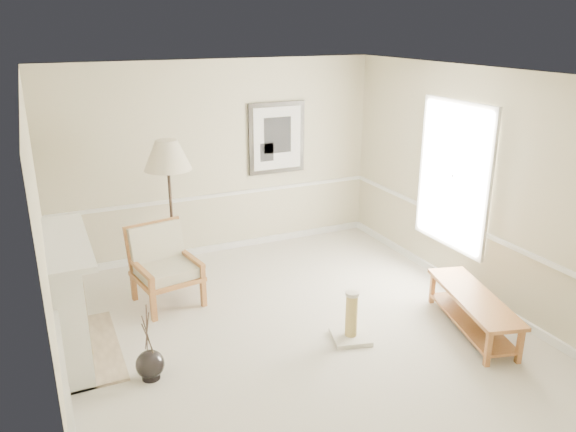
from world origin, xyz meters
The scene contains 8 objects.
ground centered at (0.00, 0.00, 0.00)m, with size 5.50×5.50×0.00m, color silver.
room centered at (0.14, 0.08, 1.87)m, with size 5.04×5.54×2.92m.
fireplace centered at (-2.34, 0.60, 0.64)m, with size 0.64×1.64×1.31m.
floor_vase centered at (-1.70, -0.19, 0.15)m, with size 0.29×0.29×0.84m.
armchair centered at (-1.18, 1.44, 0.53)m, with size 0.87×0.92×0.99m.
floor_lamp centered at (-0.91, 1.97, 1.71)m, with size 0.74×0.74×1.96m.
bench centered at (1.87, -0.79, 0.30)m, with size 0.85×1.62×0.44m.
scratching_post centered at (0.50, -0.38, 0.18)m, with size 0.50×0.50×0.59m.
Camera 1 is at (-2.44, -5.13, 3.39)m, focal length 35.00 mm.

